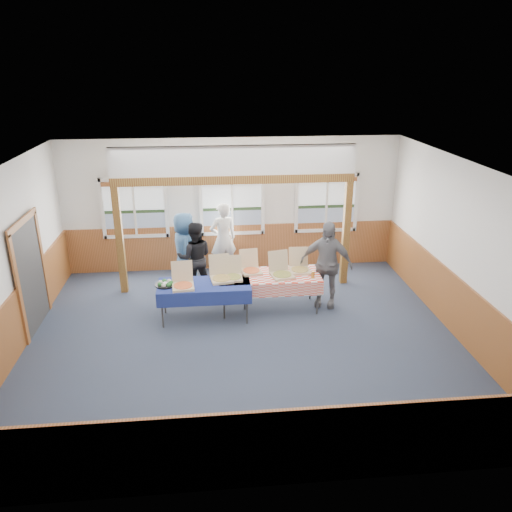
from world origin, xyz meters
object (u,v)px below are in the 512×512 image
(table_right, at_px, (269,277))
(woman_white, at_px, (223,239))
(table_left, at_px, (204,286))
(woman_black, at_px, (195,258))
(person_grey, at_px, (326,264))
(man_blue, at_px, (185,250))

(table_right, height_order, woman_white, woman_white)
(table_left, relative_size, table_right, 0.83)
(woman_black, height_order, person_grey, person_grey)
(woman_white, xyz_separation_m, man_blue, (-0.89, -0.56, -0.03))
(table_right, bearing_deg, table_left, -157.23)
(person_grey, bearing_deg, woman_black, -177.54)
(person_grey, bearing_deg, table_right, -155.62)
(woman_black, xyz_separation_m, man_blue, (-0.23, 0.38, 0.05))
(table_left, xyz_separation_m, woman_white, (0.46, 2.25, 0.19))
(person_grey, bearing_deg, man_blue, 177.39)
(woman_white, relative_size, woman_black, 1.10)
(woman_white, xyz_separation_m, woman_black, (-0.65, -0.94, -0.08))
(table_right, relative_size, woman_white, 1.23)
(woman_black, bearing_deg, person_grey, 160.16)
(table_right, height_order, man_blue, man_blue)
(table_right, bearing_deg, man_blue, 151.46)
(woman_black, relative_size, man_blue, 0.94)
(table_left, xyz_separation_m, table_right, (1.32, 0.31, 0.01))
(table_right, distance_m, person_grey, 1.21)
(woman_black, bearing_deg, table_right, 145.97)
(woman_white, bearing_deg, man_blue, 14.86)
(table_right, distance_m, woman_black, 1.82)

